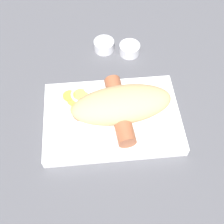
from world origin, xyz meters
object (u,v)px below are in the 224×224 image
(sausage, at_px, (119,107))
(condiment_cup_far, at_px, (105,46))
(bread_roll, at_px, (122,104))
(condiment_cup_near, at_px, (129,50))
(food_tray, at_px, (112,118))

(sausage, relative_size, condiment_cup_far, 3.79)
(sausage, bearing_deg, bread_roll, 2.07)
(bread_roll, distance_m, sausage, 0.01)
(condiment_cup_near, bearing_deg, sausage, -103.91)
(bread_roll, bearing_deg, condiment_cup_far, 94.86)
(food_tray, xyz_separation_m, condiment_cup_far, (0.00, 0.19, -0.00))
(food_tray, bearing_deg, condiment_cup_far, 89.33)
(condiment_cup_near, bearing_deg, food_tray, -107.57)
(sausage, height_order, condiment_cup_near, sausage)
(bread_roll, distance_m, condiment_cup_far, 0.19)
(condiment_cup_far, bearing_deg, bread_roll, -85.14)
(food_tray, distance_m, sausage, 0.03)
(bread_roll, relative_size, condiment_cup_near, 4.16)
(bread_roll, height_order, condiment_cup_far, bread_roll)
(food_tray, distance_m, condiment_cup_far, 0.19)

